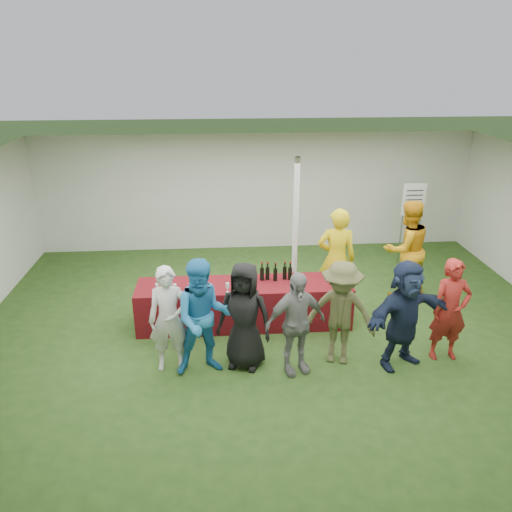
{
  "coord_description": "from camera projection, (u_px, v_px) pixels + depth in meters",
  "views": [
    {
      "loc": [
        -0.85,
        -7.24,
        4.32
      ],
      "look_at": [
        -0.28,
        0.32,
        1.25
      ],
      "focal_mm": 35.0,
      "sensor_mm": 36.0,
      "label": 1
    }
  ],
  "objects": [
    {
      "name": "ground",
      "position": [
        274.0,
        331.0,
        8.38
      ],
      "size": [
        60.0,
        60.0,
        0.0
      ],
      "primitive_type": "plane",
      "color": "#284719",
      "rests_on": "ground"
    },
    {
      "name": "tent",
      "position": [
        295.0,
        231.0,
        9.01
      ],
      "size": [
        10.0,
        10.0,
        10.0
      ],
      "color": "white",
      "rests_on": "ground"
    },
    {
      "name": "serving_table",
      "position": [
        244.0,
        304.0,
        8.5
      ],
      "size": [
        3.6,
        0.8,
        0.75
      ],
      "primitive_type": "cube",
      "color": "maroon",
      "rests_on": "ground"
    },
    {
      "name": "wine_bottles",
      "position": [
        276.0,
        273.0,
        8.47
      ],
      "size": [
        0.55,
        0.13,
        0.32
      ],
      "color": "black",
      "rests_on": "serving_table"
    },
    {
      "name": "wine_glasses",
      "position": [
        188.0,
        286.0,
        8.02
      ],
      "size": [
        1.19,
        0.12,
        0.16
      ],
      "color": "silver",
      "rests_on": "serving_table"
    },
    {
      "name": "water_bottle",
      "position": [
        241.0,
        276.0,
        8.39
      ],
      "size": [
        0.07,
        0.07,
        0.23
      ],
      "color": "silver",
      "rests_on": "serving_table"
    },
    {
      "name": "bar_towel",
      "position": [
        335.0,
        279.0,
        8.51
      ],
      "size": [
        0.25,
        0.18,
        0.03
      ],
      "primitive_type": "cube",
      "color": "white",
      "rests_on": "serving_table"
    },
    {
      "name": "dump_bucket",
      "position": [
        345.0,
        281.0,
        8.24
      ],
      "size": [
        0.25,
        0.25,
        0.18
      ],
      "primitive_type": "cylinder",
      "color": "slate",
      "rests_on": "serving_table"
    },
    {
      "name": "wine_list_sign",
      "position": [
        413.0,
        206.0,
        10.67
      ],
      "size": [
        0.5,
        0.03,
        1.8
      ],
      "color": "slate",
      "rests_on": "ground"
    },
    {
      "name": "staff_pourer",
      "position": [
        336.0,
        259.0,
        8.87
      ],
      "size": [
        0.74,
        0.53,
        1.88
      ],
      "primitive_type": "imported",
      "rotation": [
        0.0,
        0.0,
        3.02
      ],
      "color": "yellow",
      "rests_on": "ground"
    },
    {
      "name": "staff_back",
      "position": [
        406.0,
        249.0,
        9.32
      ],
      "size": [
        1.07,
        0.92,
        1.88
      ],
      "primitive_type": "imported",
      "rotation": [
        0.0,
        0.0,
        3.4
      ],
      "color": "orange",
      "rests_on": "ground"
    },
    {
      "name": "customer_0",
      "position": [
        169.0,
        319.0,
        7.13
      ],
      "size": [
        0.6,
        0.4,
        1.61
      ],
      "primitive_type": "imported",
      "rotation": [
        0.0,
        0.0,
        0.03
      ],
      "color": "silver",
      "rests_on": "ground"
    },
    {
      "name": "customer_1",
      "position": [
        204.0,
        318.0,
        7.02
      ],
      "size": [
        0.93,
        0.77,
        1.76
      ],
      "primitive_type": "imported",
      "rotation": [
        0.0,
        0.0,
        0.13
      ],
      "color": "#2173B4",
      "rests_on": "ground"
    },
    {
      "name": "customer_2",
      "position": [
        244.0,
        316.0,
        7.19
      ],
      "size": [
        0.93,
        0.75,
        1.64
      ],
      "primitive_type": "imported",
      "rotation": [
        0.0,
        0.0,
        -0.33
      ],
      "color": "black",
      "rests_on": "ground"
    },
    {
      "name": "customer_3",
      "position": [
        296.0,
        323.0,
        7.06
      ],
      "size": [
        0.99,
        0.63,
        1.57
      ],
      "primitive_type": "imported",
      "rotation": [
        0.0,
        0.0,
        0.29
      ],
      "color": "gray",
      "rests_on": "ground"
    },
    {
      "name": "customer_4",
      "position": [
        340.0,
        313.0,
        7.29
      ],
      "size": [
        1.18,
        0.89,
        1.62
      ],
      "primitive_type": "imported",
      "rotation": [
        0.0,
        0.0,
        -0.3
      ],
      "color": "#4C4D2B",
      "rests_on": "ground"
    },
    {
      "name": "customer_5",
      "position": [
        404.0,
        315.0,
        7.2
      ],
      "size": [
        1.61,
        1.06,
        1.66
      ],
      "primitive_type": "imported",
      "rotation": [
        0.0,
        0.0,
        0.41
      ],
      "color": "#18233C",
      "rests_on": "ground"
    },
    {
      "name": "customer_6",
      "position": [
        450.0,
        310.0,
        7.39
      ],
      "size": [
        0.59,
        0.39,
        1.61
      ],
      "primitive_type": "imported",
      "rotation": [
        0.0,
        0.0,
        0.01
      ],
      "color": "maroon",
      "rests_on": "ground"
    }
  ]
}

